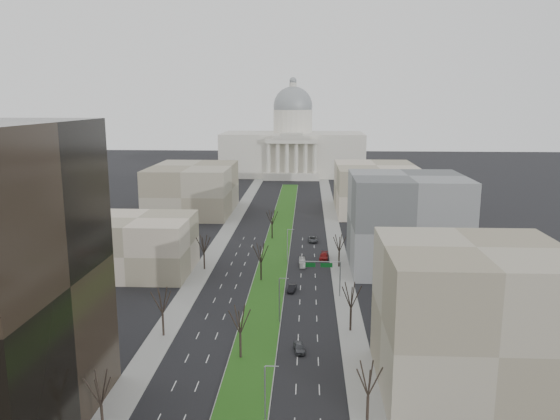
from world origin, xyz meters
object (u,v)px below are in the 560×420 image
(car_black, at_px, (292,288))
(box_van, at_px, (302,262))
(car_grey_far, at_px, (313,239))
(car_red, at_px, (324,256))
(car_grey_near, at_px, (299,348))

(car_black, height_order, box_van, box_van)
(car_grey_far, bearing_deg, car_black, -97.66)
(car_red, relative_size, car_grey_far, 1.02)
(car_grey_near, height_order, car_red, car_red)
(car_grey_far, bearing_deg, box_van, -97.99)
(car_grey_far, xyz_separation_m, box_van, (-2.99, -24.66, 0.12))
(car_grey_near, bearing_deg, box_van, 81.36)
(car_red, height_order, box_van, box_van)
(car_grey_near, bearing_deg, car_grey_far, 79.03)
(car_grey_near, distance_m, car_black, 30.08)
(car_grey_near, relative_size, box_van, 0.68)
(car_grey_near, relative_size, car_black, 0.99)
(car_red, distance_m, box_van, 8.46)
(car_black, xyz_separation_m, car_grey_far, (5.11, 44.33, 0.05))
(car_black, relative_size, box_van, 0.69)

